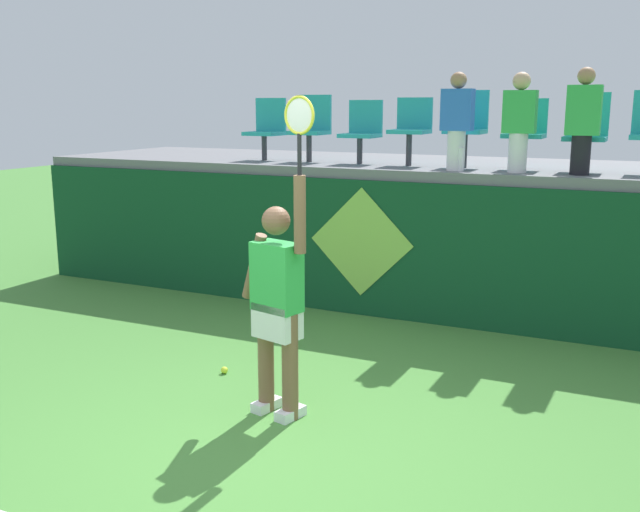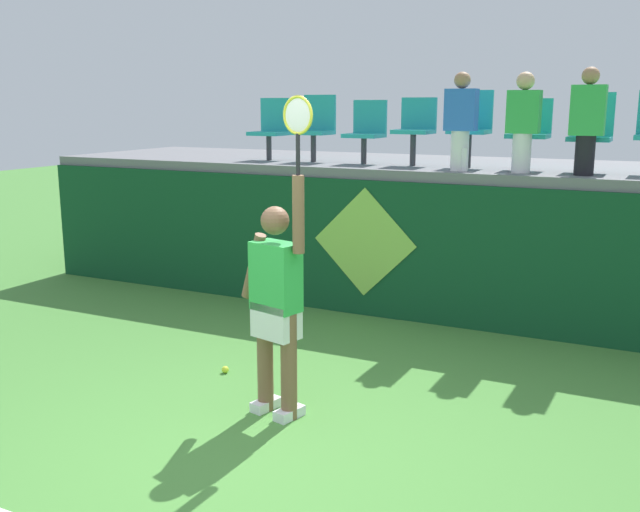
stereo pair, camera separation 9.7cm
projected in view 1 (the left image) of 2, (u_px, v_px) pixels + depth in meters
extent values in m
plane|color=#478438|center=(255.00, 455.00, 5.09)|extent=(40.00, 40.00, 0.00)
cube|color=#0F4223|center=(416.00, 252.00, 8.15)|extent=(10.73, 0.20, 1.59)
cube|color=slate|center=(448.00, 168.00, 9.08)|extent=(10.73, 2.62, 0.12)
cube|color=white|center=(267.00, 405.00, 5.85)|extent=(0.18, 0.28, 0.08)
cube|color=white|center=(290.00, 413.00, 5.69)|extent=(0.18, 0.28, 0.08)
cylinder|color=brown|center=(266.00, 359.00, 5.77)|extent=(0.13, 0.13, 0.86)
cylinder|color=brown|center=(290.00, 367.00, 5.60)|extent=(0.13, 0.13, 0.86)
cube|color=white|center=(277.00, 320.00, 5.61)|extent=(0.40, 0.30, 0.28)
cube|color=green|center=(277.00, 277.00, 5.54)|extent=(0.42, 0.31, 0.54)
sphere|color=brown|center=(276.00, 221.00, 5.45)|extent=(0.22, 0.22, 0.22)
cylinder|color=brown|center=(254.00, 266.00, 5.68)|extent=(0.27, 0.15, 0.55)
cylinder|color=brown|center=(300.00, 215.00, 5.29)|extent=(0.09, 0.09, 0.58)
cylinder|color=black|center=(299.00, 155.00, 5.19)|extent=(0.03, 0.03, 0.30)
torus|color=gold|center=(299.00, 115.00, 5.14)|extent=(0.28, 0.09, 0.28)
ellipsoid|color=silver|center=(299.00, 115.00, 5.14)|extent=(0.24, 0.07, 0.24)
sphere|color=#D1E533|center=(224.00, 370.00, 6.63)|extent=(0.07, 0.07, 0.07)
cylinder|color=white|center=(461.00, 159.00, 7.91)|extent=(0.07, 0.07, 0.26)
cylinder|color=#38383D|center=(264.00, 148.00, 9.45)|extent=(0.07, 0.07, 0.32)
cube|color=teal|center=(264.00, 134.00, 9.41)|extent=(0.44, 0.42, 0.05)
cube|color=teal|center=(271.00, 115.00, 9.53)|extent=(0.44, 0.04, 0.43)
cylinder|color=#38383D|center=(309.00, 148.00, 9.17)|extent=(0.07, 0.07, 0.35)
cube|color=teal|center=(309.00, 133.00, 9.13)|extent=(0.44, 0.42, 0.05)
cube|color=teal|center=(315.00, 113.00, 9.25)|extent=(0.44, 0.04, 0.45)
cylinder|color=#38383D|center=(360.00, 151.00, 8.89)|extent=(0.07, 0.07, 0.32)
cube|color=teal|center=(360.00, 136.00, 8.85)|extent=(0.44, 0.42, 0.05)
cube|color=teal|center=(366.00, 117.00, 8.97)|extent=(0.44, 0.04, 0.41)
cylinder|color=#38383D|center=(409.00, 150.00, 8.61)|extent=(0.07, 0.07, 0.38)
cube|color=teal|center=(409.00, 132.00, 8.57)|extent=(0.44, 0.42, 0.05)
cube|color=teal|center=(415.00, 113.00, 8.69)|extent=(0.44, 0.04, 0.38)
cylinder|color=#38383D|center=(464.00, 151.00, 8.33)|extent=(0.07, 0.07, 0.39)
cube|color=teal|center=(465.00, 132.00, 8.29)|extent=(0.44, 0.42, 0.05)
cube|color=teal|center=(470.00, 110.00, 8.40)|extent=(0.44, 0.04, 0.45)
cylinder|color=#38383D|center=(523.00, 154.00, 8.06)|extent=(0.07, 0.07, 0.36)
cube|color=teal|center=(524.00, 136.00, 8.02)|extent=(0.44, 0.42, 0.05)
cube|color=teal|center=(528.00, 116.00, 8.14)|extent=(0.44, 0.04, 0.39)
cylinder|color=#38383D|center=(583.00, 157.00, 7.79)|extent=(0.07, 0.07, 0.34)
cube|color=teal|center=(585.00, 139.00, 7.75)|extent=(0.44, 0.42, 0.05)
cube|color=teal|center=(588.00, 114.00, 7.86)|extent=(0.44, 0.04, 0.47)
cylinder|color=white|center=(518.00, 153.00, 7.77)|extent=(0.20, 0.20, 0.42)
cube|color=green|center=(520.00, 112.00, 7.68)|extent=(0.34, 0.20, 0.45)
sphere|color=#DBAD84|center=(522.00, 81.00, 7.61)|extent=(0.19, 0.19, 0.19)
cylinder|color=white|center=(456.00, 151.00, 8.00)|extent=(0.20, 0.20, 0.44)
cube|color=blue|center=(458.00, 110.00, 7.90)|extent=(0.34, 0.20, 0.45)
sphere|color=#A87A56|center=(459.00, 80.00, 7.84)|extent=(0.18, 0.18, 0.18)
cylinder|color=black|center=(581.00, 155.00, 7.49)|extent=(0.20, 0.20, 0.41)
cube|color=green|center=(584.00, 110.00, 7.39)|extent=(0.34, 0.20, 0.51)
sphere|color=#A87A56|center=(586.00, 76.00, 7.32)|extent=(0.18, 0.18, 0.18)
cube|color=#0F4223|center=(360.00, 315.00, 8.48)|extent=(0.90, 0.01, 0.00)
plane|color=#8CC64C|center=(361.00, 242.00, 8.29)|extent=(1.27, 0.00, 1.27)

